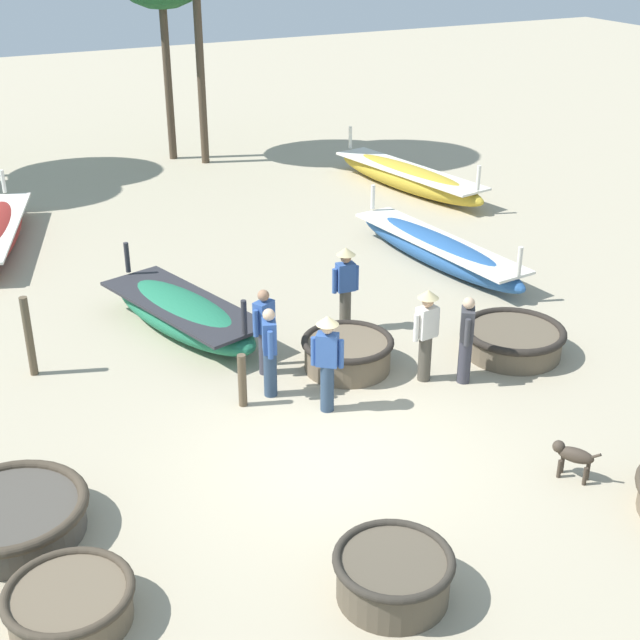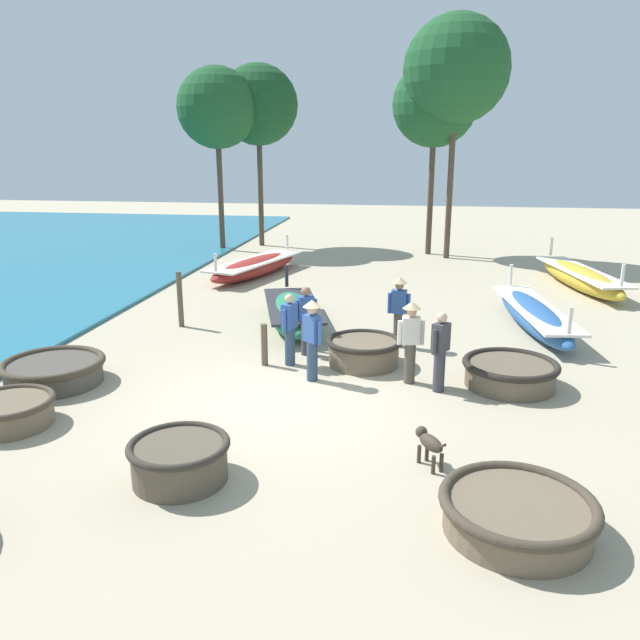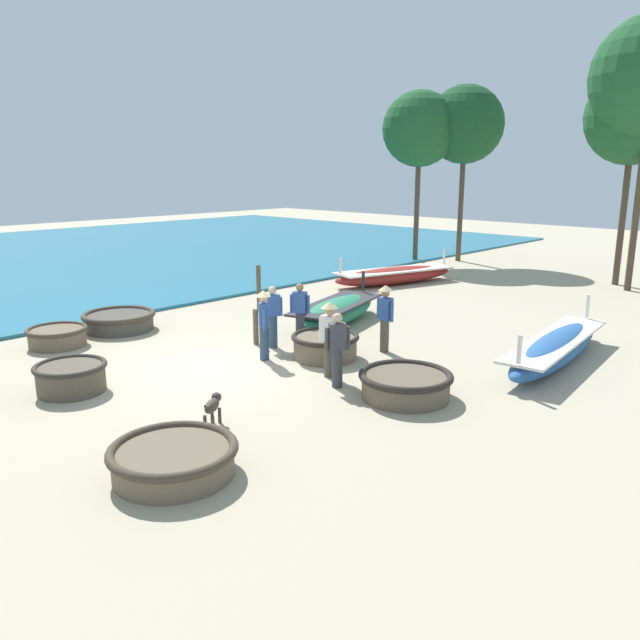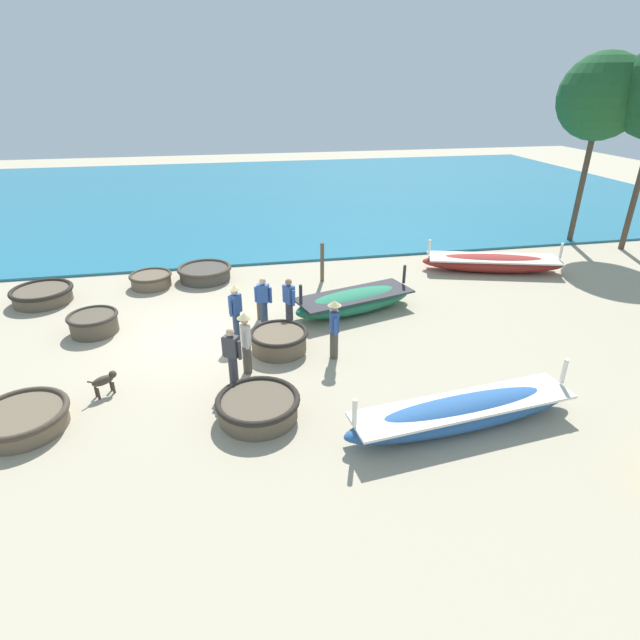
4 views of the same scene
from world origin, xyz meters
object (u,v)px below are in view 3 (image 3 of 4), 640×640
at_px(fisherman_by_coracle, 264,320).
at_px(fisherman_standing_left, 337,348).
at_px(mooring_post_shoreline, 259,288).
at_px(coracle_front_left, 71,376).
at_px(dog, 213,406).
at_px(long_boat_green_hull, 395,275).
at_px(coracle_nearest, 119,320).
at_px(long_boat_blue_hull, 336,311).
at_px(fisherman_standing_right, 385,314).
at_px(mooring_post_mid_beach, 256,327).
at_px(tree_rightmost, 634,117).
at_px(fisherman_with_hat, 300,312).
at_px(tree_leftmost, 465,125).
at_px(tree_right_mid, 420,129).
at_px(long_boat_white_hull, 556,348).
at_px(coracle_far_right, 173,459).
at_px(fisherman_hauling, 329,334).
at_px(fisherman_crouching, 273,315).
at_px(coracle_beside_post, 325,345).
at_px(coracle_tilted, 405,384).
at_px(coracle_upturned, 57,336).

bearing_deg(fisherman_by_coracle, fisherman_standing_left, -4.60).
bearing_deg(mooring_post_shoreline, coracle_front_left, -69.29).
bearing_deg(dog, long_boat_green_hull, 114.52).
height_order(coracle_nearest, fisherman_by_coracle, fisherman_by_coracle).
bearing_deg(long_boat_blue_hull, coracle_nearest, -129.36).
relative_size(fisherman_standing_right, mooring_post_mid_beach, 1.82).
distance_m(long_boat_blue_hull, tree_rightmost, 13.87).
relative_size(fisherman_standing_left, fisherman_with_hat, 1.00).
bearing_deg(coracle_front_left, mooring_post_shoreline, 110.71).
relative_size(coracle_front_left, long_boat_green_hull, 0.26).
xyz_separation_m(fisherman_standing_left, fisherman_standing_right, (-0.87, 2.68, 0.12)).
bearing_deg(coracle_front_left, coracle_nearest, 140.40).
height_order(coracle_front_left, tree_leftmost, tree_leftmost).
xyz_separation_m(fisherman_standing_right, tree_right_mid, (-8.33, 13.07, 5.16)).
relative_size(long_boat_white_hull, fisherman_standing_left, 3.50).
xyz_separation_m(coracle_far_right, fisherman_standing_left, (-0.81, 4.48, 0.57)).
distance_m(fisherman_hauling, fisherman_crouching, 2.65).
distance_m(long_boat_green_hull, dog, 14.52).
bearing_deg(tree_leftmost, coracle_front_left, -79.19).
distance_m(coracle_nearest, fisherman_standing_right, 7.53).
bearing_deg(coracle_front_left, coracle_far_right, -7.11).
bearing_deg(coracle_beside_post, dog, -72.82).
bearing_deg(fisherman_crouching, tree_right_mid, 112.45).
relative_size(coracle_front_left, fisherman_hauling, 0.86).
height_order(coracle_far_right, fisherman_hauling, fisherman_hauling).
distance_m(fisherman_by_coracle, fisherman_crouching, 1.05).
xyz_separation_m(long_boat_white_hull, long_boat_green_hull, (-8.81, 5.49, -0.00)).
distance_m(coracle_far_right, fisherman_hauling, 5.08).
height_order(fisherman_standing_right, tree_leftmost, tree_leftmost).
bearing_deg(long_boat_white_hull, long_boat_green_hull, 148.08).
relative_size(fisherman_standing_right, dog, 2.81).
distance_m(coracle_tilted, long_boat_blue_hull, 6.14).
xyz_separation_m(coracle_upturned, long_boat_white_hull, (9.74, 7.39, 0.09)).
bearing_deg(fisherman_hauling, coracle_upturned, -155.51).
distance_m(long_boat_white_hull, long_boat_blue_hull, 6.24).
xyz_separation_m(fisherman_crouching, mooring_post_shoreline, (-3.39, 2.47, -0.11)).
height_order(fisherman_standing_right, tree_right_mid, tree_right_mid).
bearing_deg(fisherman_crouching, long_boat_green_hull, 108.85).
height_order(fisherman_standing_left, mooring_post_mid_beach, fisherman_standing_left).
bearing_deg(fisherman_standing_right, tree_leftmost, 115.25).
bearing_deg(dog, tree_right_mid, 115.57).
bearing_deg(coracle_beside_post, coracle_front_left, -112.44).
height_order(coracle_beside_post, long_boat_white_hull, long_boat_white_hull).
relative_size(coracle_far_right, long_boat_white_hull, 0.35).
height_order(long_boat_green_hull, fisherman_by_coracle, fisherman_by_coracle).
bearing_deg(coracle_front_left, fisherman_hauling, 53.74).
relative_size(long_boat_blue_hull, fisherman_with_hat, 2.75).
height_order(coracle_far_right, fisherman_standing_right, fisherman_standing_right).
bearing_deg(coracle_nearest, coracle_far_right, -24.08).
distance_m(fisherman_hauling, dog, 3.42).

